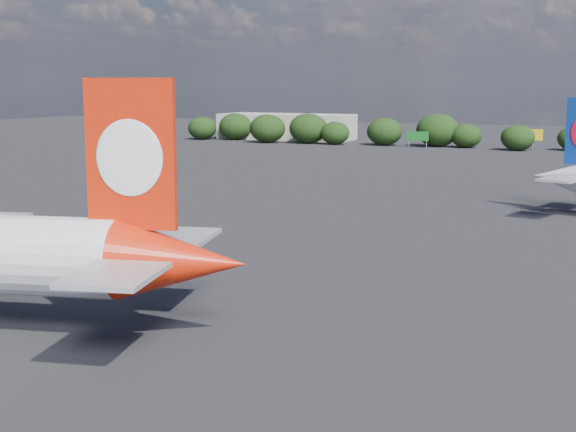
% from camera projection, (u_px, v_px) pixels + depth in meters
% --- Properties ---
extents(ground, '(500.00, 500.00, 0.00)m').
position_uv_depth(ground, '(324.00, 213.00, 110.03)').
color(ground, black).
rests_on(ground, ground).
extents(terminal_building, '(42.00, 16.00, 8.00)m').
position_uv_depth(terminal_building, '(287.00, 127.00, 254.42)').
color(terminal_building, '#9D9788').
rests_on(terminal_building, ground).
extents(highway_sign, '(6.00, 0.30, 4.50)m').
position_uv_depth(highway_sign, '(418.00, 136.00, 221.23)').
color(highway_sign, '#14641E').
rests_on(highway_sign, ground).
extents(billboard_yellow, '(5.00, 0.30, 5.50)m').
position_uv_depth(billboard_yellow, '(533.00, 135.00, 214.43)').
color(billboard_yellow, gold).
rests_on(billboard_yellow, ground).
extents(horizon_treeline, '(205.66, 16.33, 9.31)m').
position_uv_depth(horizon_treeline, '(467.00, 134.00, 219.47)').
color(horizon_treeline, black).
rests_on(horizon_treeline, ground).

